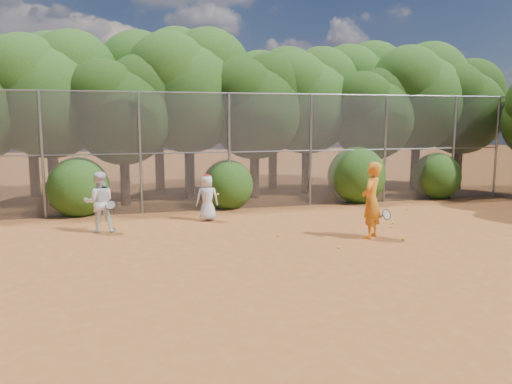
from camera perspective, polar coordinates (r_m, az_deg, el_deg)
name	(u,v)px	position (r m, az deg, el deg)	size (l,w,h in m)	color
ground	(323,250)	(12.21, 7.70, -6.59)	(80.00, 80.00, 0.00)	#9A5122
fence_back	(254,150)	(17.47, -0.24, 4.82)	(20.05, 0.09, 4.03)	gray
tree_1	(51,90)	(19.54, -22.42, 10.77)	(4.64, 4.03, 6.35)	black
tree_2	(124,106)	(18.68, -14.89, 9.47)	(3.99, 3.47, 5.47)	black
tree_3	(190,86)	(19.91, -7.60, 11.93)	(4.89, 4.26, 6.70)	black
tree_4	(256,103)	(19.78, -0.04, 10.17)	(4.19, 3.64, 5.73)	black
tree_5	(308,97)	(21.34, 5.99, 10.77)	(4.51, 3.92, 6.17)	black
tree_6	(373,111)	(21.46, 13.25, 9.04)	(3.86, 3.36, 5.29)	black
tree_7	(419,92)	(23.29, 18.13, 10.78)	(4.77, 4.14, 6.53)	black
tree_8	(462,103)	(24.18, 22.48, 9.36)	(4.25, 3.70, 5.82)	black
tree_9	(31,88)	(21.96, -24.34, 10.78)	(4.83, 4.20, 6.62)	black
tree_10	(159,83)	(22.00, -11.04, 12.11)	(5.15, 4.48, 7.06)	black
tree_11	(274,95)	(22.53, 2.08, 10.98)	(4.64, 4.03, 6.35)	black
tree_12	(360,90)	(24.81, 11.84, 11.37)	(5.02, 4.37, 6.88)	black
bush_0	(78,185)	(17.33, -19.65, 0.80)	(2.00, 2.00, 2.00)	#234B12
bush_1	(228,183)	(17.67, -3.25, 1.09)	(1.80, 1.80, 1.80)	#234B12
bush_2	(357,173)	(19.31, 11.42, 2.15)	(2.20, 2.20, 2.20)	#234B12
bush_3	(436,174)	(21.12, 19.93, 1.93)	(1.90, 1.90, 1.90)	#234B12
player_yellow	(371,200)	(13.45, 13.04, -0.94)	(0.95, 0.85, 2.02)	orange
player_teen	(207,198)	(15.47, -5.59, -0.65)	(0.70, 0.46, 1.45)	silver
player_white	(99,202)	(14.49, -17.47, -1.11)	(0.90, 0.79, 1.69)	white
ball_0	(403,239)	(13.57, 16.45, -5.19)	(0.07, 0.07, 0.07)	yellow
ball_1	(393,223)	(15.54, 15.38, -3.45)	(0.07, 0.07, 0.07)	yellow
ball_2	(339,247)	(12.37, 9.51, -6.26)	(0.07, 0.07, 0.07)	yellow
ball_3	(391,227)	(14.99, 15.15, -3.86)	(0.07, 0.07, 0.07)	yellow
ball_4	(278,235)	(13.44, 2.51, -4.97)	(0.07, 0.07, 0.07)	yellow
ball_5	(407,209)	(18.10, 16.90, -1.86)	(0.07, 0.07, 0.07)	yellow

